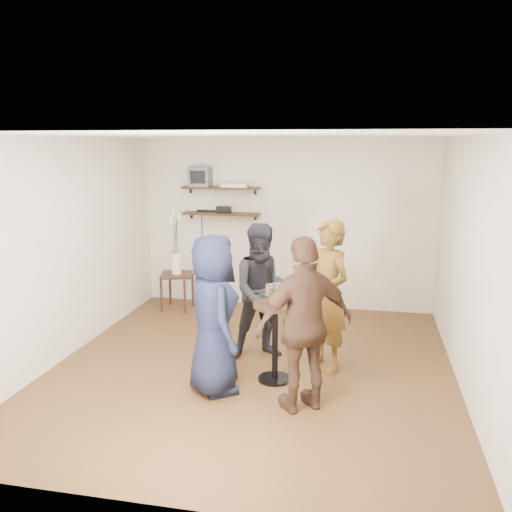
{
  "coord_description": "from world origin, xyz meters",
  "views": [
    {
      "loc": [
        1.22,
        -5.69,
        2.52
      ],
      "look_at": [
        -0.04,
        0.4,
        1.23
      ],
      "focal_mm": 38.0,
      "sensor_mm": 36.0,
      "label": 1
    }
  ],
  "objects_px": {
    "person_dark": "(263,291)",
    "person_navy": "(213,315)",
    "side_table": "(177,279)",
    "radio": "(224,209)",
    "dvd_deck": "(235,185)",
    "crt_monitor": "(201,177)",
    "person_brown": "(305,325)",
    "person_plaid": "(328,296)",
    "drinks_table": "(275,331)"
  },
  "relations": [
    {
      "from": "person_plaid",
      "to": "person_brown",
      "type": "relative_size",
      "value": 1.01
    },
    {
      "from": "dvd_deck",
      "to": "person_brown",
      "type": "height_order",
      "value": "dvd_deck"
    },
    {
      "from": "person_plaid",
      "to": "person_brown",
      "type": "xyz_separation_m",
      "value": [
        -0.13,
        -1.02,
        -0.01
      ]
    },
    {
      "from": "dvd_deck",
      "to": "person_navy",
      "type": "xyz_separation_m",
      "value": [
        0.51,
        -3.02,
        -1.08
      ]
    },
    {
      "from": "dvd_deck",
      "to": "drinks_table",
      "type": "distance_m",
      "value": 3.16
    },
    {
      "from": "crt_monitor",
      "to": "drinks_table",
      "type": "height_order",
      "value": "crt_monitor"
    },
    {
      "from": "dvd_deck",
      "to": "side_table",
      "type": "relative_size",
      "value": 0.71
    },
    {
      "from": "dvd_deck",
      "to": "side_table",
      "type": "xyz_separation_m",
      "value": [
        -0.84,
        -0.4,
        -1.43
      ]
    },
    {
      "from": "person_plaid",
      "to": "drinks_table",
      "type": "bearing_deg",
      "value": -90.0
    },
    {
      "from": "person_plaid",
      "to": "person_dark",
      "type": "height_order",
      "value": "person_plaid"
    },
    {
      "from": "person_plaid",
      "to": "person_dark",
      "type": "xyz_separation_m",
      "value": [
        -0.77,
        0.19,
        -0.05
      ]
    },
    {
      "from": "crt_monitor",
      "to": "person_brown",
      "type": "distance_m",
      "value": 3.97
    },
    {
      "from": "person_dark",
      "to": "person_brown",
      "type": "relative_size",
      "value": 0.95
    },
    {
      "from": "person_brown",
      "to": "radio",
      "type": "bearing_deg",
      "value": -96.83
    },
    {
      "from": "crt_monitor",
      "to": "person_brown",
      "type": "relative_size",
      "value": 0.19
    },
    {
      "from": "side_table",
      "to": "crt_monitor",
      "type": "bearing_deg",
      "value": 54.06
    },
    {
      "from": "person_dark",
      "to": "person_brown",
      "type": "bearing_deg",
      "value": -83.71
    },
    {
      "from": "person_dark",
      "to": "person_navy",
      "type": "height_order",
      "value": "person_navy"
    },
    {
      "from": "person_brown",
      "to": "person_navy",
      "type": "bearing_deg",
      "value": -45.6
    },
    {
      "from": "radio",
      "to": "person_navy",
      "type": "distance_m",
      "value": 3.17
    },
    {
      "from": "side_table",
      "to": "drinks_table",
      "type": "relative_size",
      "value": 0.66
    },
    {
      "from": "side_table",
      "to": "radio",
      "type": "bearing_deg",
      "value": 31.52
    },
    {
      "from": "drinks_table",
      "to": "person_dark",
      "type": "relative_size",
      "value": 0.53
    },
    {
      "from": "person_dark",
      "to": "radio",
      "type": "bearing_deg",
      "value": 95.44
    },
    {
      "from": "person_plaid",
      "to": "person_brown",
      "type": "distance_m",
      "value": 1.03
    },
    {
      "from": "dvd_deck",
      "to": "radio",
      "type": "height_order",
      "value": "dvd_deck"
    },
    {
      "from": "crt_monitor",
      "to": "drinks_table",
      "type": "xyz_separation_m",
      "value": [
        1.63,
        -2.65,
        -1.46
      ]
    },
    {
      "from": "crt_monitor",
      "to": "side_table",
      "type": "xyz_separation_m",
      "value": [
        -0.29,
        -0.4,
        -1.55
      ]
    },
    {
      "from": "side_table",
      "to": "person_brown",
      "type": "relative_size",
      "value": 0.33
    },
    {
      "from": "person_brown",
      "to": "side_table",
      "type": "bearing_deg",
      "value": -84.72
    },
    {
      "from": "dvd_deck",
      "to": "person_navy",
      "type": "height_order",
      "value": "dvd_deck"
    },
    {
      "from": "drinks_table",
      "to": "person_navy",
      "type": "xyz_separation_m",
      "value": [
        -0.58,
        -0.37,
        0.27
      ]
    },
    {
      "from": "side_table",
      "to": "person_navy",
      "type": "xyz_separation_m",
      "value": [
        1.34,
        -2.62,
        0.35
      ]
    },
    {
      "from": "crt_monitor",
      "to": "person_brown",
      "type": "height_order",
      "value": "crt_monitor"
    },
    {
      "from": "person_brown",
      "to": "dvd_deck",
      "type": "bearing_deg",
      "value": -99.51
    },
    {
      "from": "person_dark",
      "to": "person_navy",
      "type": "relative_size",
      "value": 0.98
    },
    {
      "from": "drinks_table",
      "to": "person_brown",
      "type": "distance_m",
      "value": 0.75
    },
    {
      "from": "radio",
      "to": "person_navy",
      "type": "bearing_deg",
      "value": -77.1
    },
    {
      "from": "person_plaid",
      "to": "person_navy",
      "type": "relative_size",
      "value": 1.04
    },
    {
      "from": "side_table",
      "to": "drinks_table",
      "type": "bearing_deg",
      "value": -49.52
    },
    {
      "from": "dvd_deck",
      "to": "person_dark",
      "type": "distance_m",
      "value": 2.43
    },
    {
      "from": "crt_monitor",
      "to": "person_brown",
      "type": "bearing_deg",
      "value": -57.97
    },
    {
      "from": "side_table",
      "to": "dvd_deck",
      "type": "bearing_deg",
      "value": 25.52
    },
    {
      "from": "dvd_deck",
      "to": "person_plaid",
      "type": "xyz_separation_m",
      "value": [
        1.6,
        -2.2,
        -1.04
      ]
    },
    {
      "from": "radio",
      "to": "person_navy",
      "type": "xyz_separation_m",
      "value": [
        0.69,
        -3.02,
        -0.7
      ]
    },
    {
      "from": "side_table",
      "to": "person_navy",
      "type": "height_order",
      "value": "person_navy"
    },
    {
      "from": "drinks_table",
      "to": "side_table",
      "type": "bearing_deg",
      "value": 130.48
    },
    {
      "from": "dvd_deck",
      "to": "person_dark",
      "type": "relative_size",
      "value": 0.25
    },
    {
      "from": "crt_monitor",
      "to": "side_table",
      "type": "height_order",
      "value": "crt_monitor"
    },
    {
      "from": "radio",
      "to": "person_dark",
      "type": "xyz_separation_m",
      "value": [
        1.02,
        -2.01,
        -0.71
      ]
    }
  ]
}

